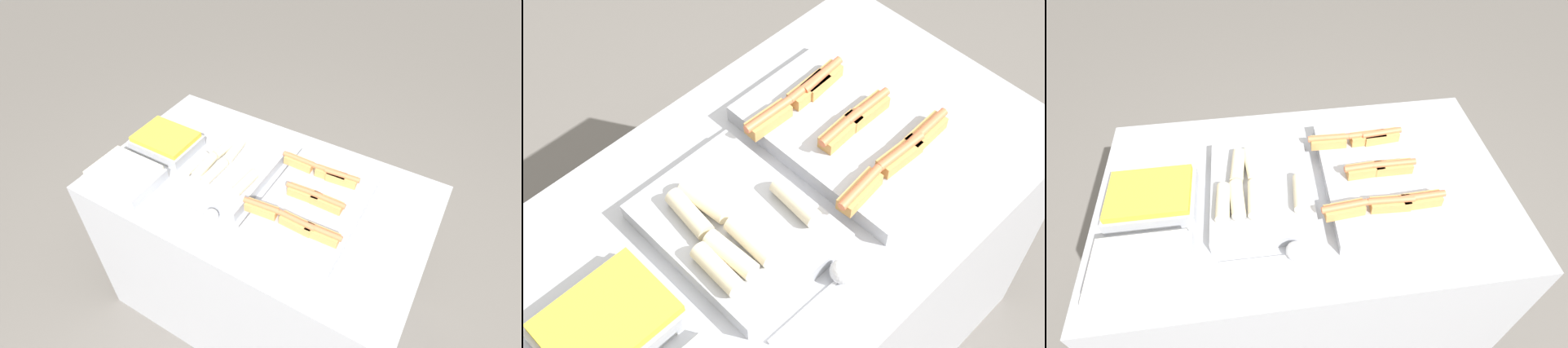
# 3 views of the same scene
# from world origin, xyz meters

# --- Properties ---
(counter) EXTENTS (1.44, 0.86, 0.95)m
(counter) POSITION_xyz_m (0.00, 0.00, 0.47)
(counter) COLOR #A8AAB2
(counter) RESTS_ON ground_plane
(tray_hotdogs) EXTENTS (0.41, 0.55, 0.10)m
(tray_hotdogs) POSITION_xyz_m (0.25, 0.00, 0.98)
(tray_hotdogs) COLOR #A8AAB2
(tray_hotdogs) RESTS_ON counter
(tray_wraps) EXTENTS (0.34, 0.44, 0.09)m
(tray_wraps) POSITION_xyz_m (-0.16, -0.00, 0.98)
(tray_wraps) COLOR #A8AAB2
(tray_wraps) RESTS_ON counter
(tray_side_back) EXTENTS (0.29, 0.22, 0.07)m
(tray_side_back) POSITION_xyz_m (-0.52, 0.01, 0.99)
(tray_side_back) COLOR #A8AAB2
(tray_side_back) RESTS_ON counter
(serving_spoon_near) EXTENTS (0.26, 0.06, 0.06)m
(serving_spoon_near) POSITION_xyz_m (-0.08, -0.26, 0.98)
(serving_spoon_near) COLOR silver
(serving_spoon_near) RESTS_ON counter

